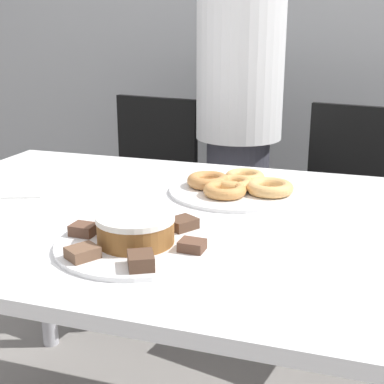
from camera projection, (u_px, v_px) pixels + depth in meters
wall_back at (284, 8)px, 2.61m from camera, size 8.00×0.05×2.60m
table at (177, 247)px, 1.33m from camera, size 1.50×1.00×0.77m
person_standing at (239, 127)px, 2.15m from camera, size 0.34×0.34×1.57m
office_chair_left at (140, 210)px, 2.33m from camera, size 0.51×0.51×0.92m
office_chair_right at (343, 232)px, 2.08m from camera, size 0.52×0.52×0.92m
plate_cake at (136, 244)px, 1.10m from camera, size 0.33×0.33×0.01m
plate_donuts at (234, 191)px, 1.46m from camera, size 0.36×0.36×0.01m
frosted_cake at (136, 228)px, 1.09m from camera, size 0.16×0.16×0.06m
lamington_0 at (132, 218)px, 1.21m from camera, size 0.07×0.07×0.02m
lamington_1 at (84, 229)px, 1.14m from camera, size 0.05×0.05×0.02m
lamington_2 at (82, 253)px, 1.02m from camera, size 0.07×0.07×0.02m
lamington_3 at (141, 261)px, 0.98m from camera, size 0.07×0.07×0.03m
lamington_4 at (192, 245)px, 1.06m from camera, size 0.05×0.04×0.02m
lamington_5 at (182, 223)px, 1.17m from camera, size 0.07×0.08×0.02m
donut_0 at (234, 184)px, 1.46m from camera, size 0.10×0.10×0.03m
donut_1 at (245, 177)px, 1.53m from camera, size 0.11×0.11×0.03m
donut_2 at (208, 181)px, 1.48m from camera, size 0.12×0.12×0.03m
donut_3 at (225, 190)px, 1.40m from camera, size 0.11×0.11×0.03m
donut_4 at (270, 188)px, 1.42m from camera, size 0.13×0.13×0.03m
napkin at (24, 193)px, 1.45m from camera, size 0.13×0.12×0.01m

